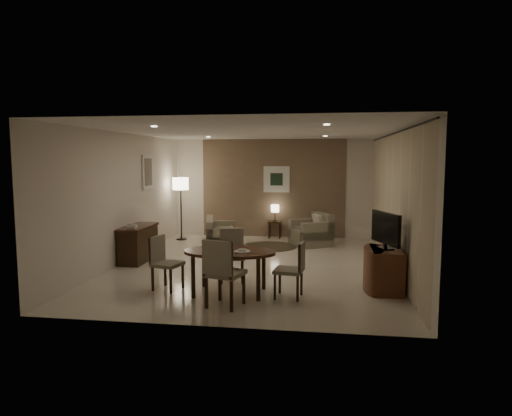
% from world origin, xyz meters
% --- Properties ---
extents(room_shell, '(5.50, 7.00, 2.70)m').
position_xyz_m(room_shell, '(0.00, 0.40, 1.35)').
color(room_shell, beige).
rests_on(room_shell, ground).
extents(taupe_accent, '(3.96, 0.03, 2.70)m').
position_xyz_m(taupe_accent, '(0.00, 3.48, 1.35)').
color(taupe_accent, '#7E654E').
rests_on(taupe_accent, wall_back).
extents(curtain_wall, '(0.08, 6.70, 2.58)m').
position_xyz_m(curtain_wall, '(2.68, 0.00, 1.32)').
color(curtain_wall, beige).
rests_on(curtain_wall, wall_right).
extents(curtain_rod, '(0.03, 6.80, 0.03)m').
position_xyz_m(curtain_rod, '(2.68, 0.00, 2.64)').
color(curtain_rod, black).
rests_on(curtain_rod, wall_right).
extents(art_back_frame, '(0.72, 0.03, 0.72)m').
position_xyz_m(art_back_frame, '(0.10, 3.46, 1.60)').
color(art_back_frame, silver).
rests_on(art_back_frame, wall_back).
extents(art_back_canvas, '(0.34, 0.01, 0.34)m').
position_xyz_m(art_back_canvas, '(0.10, 3.44, 1.60)').
color(art_back_canvas, '#1B311D').
rests_on(art_back_canvas, wall_back).
extents(art_left_frame, '(0.03, 0.60, 0.80)m').
position_xyz_m(art_left_frame, '(-2.72, 1.20, 1.85)').
color(art_left_frame, silver).
rests_on(art_left_frame, wall_left).
extents(art_left_canvas, '(0.01, 0.46, 0.64)m').
position_xyz_m(art_left_canvas, '(-2.71, 1.20, 1.85)').
color(art_left_canvas, gray).
rests_on(art_left_canvas, wall_left).
extents(downlight_nl, '(0.10, 0.10, 0.01)m').
position_xyz_m(downlight_nl, '(-1.40, -1.80, 2.69)').
color(downlight_nl, white).
rests_on(downlight_nl, ceiling).
extents(downlight_nr, '(0.10, 0.10, 0.01)m').
position_xyz_m(downlight_nr, '(1.40, -1.80, 2.69)').
color(downlight_nr, white).
rests_on(downlight_nr, ceiling).
extents(downlight_fl, '(0.10, 0.10, 0.01)m').
position_xyz_m(downlight_fl, '(-1.40, 1.80, 2.69)').
color(downlight_fl, white).
rests_on(downlight_fl, ceiling).
extents(downlight_fr, '(0.10, 0.10, 0.01)m').
position_xyz_m(downlight_fr, '(1.40, 1.80, 2.69)').
color(downlight_fr, white).
rests_on(downlight_fr, ceiling).
extents(console_desk, '(0.48, 1.20, 0.75)m').
position_xyz_m(console_desk, '(-2.49, 0.00, 0.38)').
color(console_desk, '#401F14').
rests_on(console_desk, floor).
extents(telephone, '(0.20, 0.14, 0.09)m').
position_xyz_m(telephone, '(-2.49, -0.30, 0.80)').
color(telephone, white).
rests_on(telephone, console_desk).
extents(tv_cabinet, '(0.48, 0.90, 0.70)m').
position_xyz_m(tv_cabinet, '(2.40, -1.50, 0.35)').
color(tv_cabinet, '#5B2A1B').
rests_on(tv_cabinet, floor).
extents(flat_tv, '(0.36, 0.85, 0.60)m').
position_xyz_m(flat_tv, '(2.38, -1.50, 1.02)').
color(flat_tv, black).
rests_on(flat_tv, tv_cabinet).
extents(dining_table, '(1.49, 0.93, 0.70)m').
position_xyz_m(dining_table, '(-0.11, -2.02, 0.35)').
color(dining_table, '#401F14').
rests_on(dining_table, floor).
extents(chair_near, '(0.61, 0.61, 1.01)m').
position_xyz_m(chair_near, '(-0.04, -2.66, 0.51)').
color(chair_near, gray).
rests_on(chair_near, floor).
extents(chair_far, '(0.52, 0.52, 0.92)m').
position_xyz_m(chair_far, '(-0.21, -1.31, 0.46)').
color(chair_far, gray).
rests_on(chair_far, floor).
extents(chair_left, '(0.53, 0.53, 0.88)m').
position_xyz_m(chair_left, '(-1.16, -1.95, 0.44)').
color(chair_left, gray).
rests_on(chair_left, floor).
extents(chair_right, '(0.48, 0.48, 0.88)m').
position_xyz_m(chair_right, '(0.85, -2.10, 0.44)').
color(chair_right, gray).
rests_on(chair_right, floor).
extents(plate_a, '(0.26, 0.26, 0.02)m').
position_xyz_m(plate_a, '(-0.29, -1.97, 0.70)').
color(plate_a, white).
rests_on(plate_a, dining_table).
extents(plate_b, '(0.26, 0.26, 0.02)m').
position_xyz_m(plate_b, '(0.11, -2.07, 0.70)').
color(plate_b, white).
rests_on(plate_b, dining_table).
extents(fruit_apple, '(0.09, 0.09, 0.09)m').
position_xyz_m(fruit_apple, '(-0.29, -1.97, 0.76)').
color(fruit_apple, red).
rests_on(fruit_apple, plate_a).
extents(napkin, '(0.12, 0.08, 0.03)m').
position_xyz_m(napkin, '(0.11, -2.07, 0.73)').
color(napkin, white).
rests_on(napkin, plate_b).
extents(round_rug, '(1.35, 1.35, 0.01)m').
position_xyz_m(round_rug, '(0.08, 1.98, 0.01)').
color(round_rug, '#473A27').
rests_on(round_rug, floor).
extents(sofa, '(1.64, 1.09, 0.71)m').
position_xyz_m(sofa, '(-1.09, 1.83, 0.35)').
color(sofa, gray).
rests_on(sofa, floor).
extents(armchair, '(1.17, 1.19, 0.80)m').
position_xyz_m(armchair, '(1.08, 2.32, 0.40)').
color(armchair, gray).
rests_on(armchair, floor).
extents(side_table, '(0.36, 0.36, 0.46)m').
position_xyz_m(side_table, '(0.08, 3.25, 0.23)').
color(side_table, '#311F10').
rests_on(side_table, floor).
extents(table_lamp, '(0.22, 0.22, 0.50)m').
position_xyz_m(table_lamp, '(0.08, 3.25, 0.71)').
color(table_lamp, '#FFEAC1').
rests_on(table_lamp, side_table).
extents(floor_lamp, '(0.42, 0.42, 1.66)m').
position_xyz_m(floor_lamp, '(-2.38, 2.63, 0.83)').
color(floor_lamp, '#FFE5B7').
rests_on(floor_lamp, floor).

